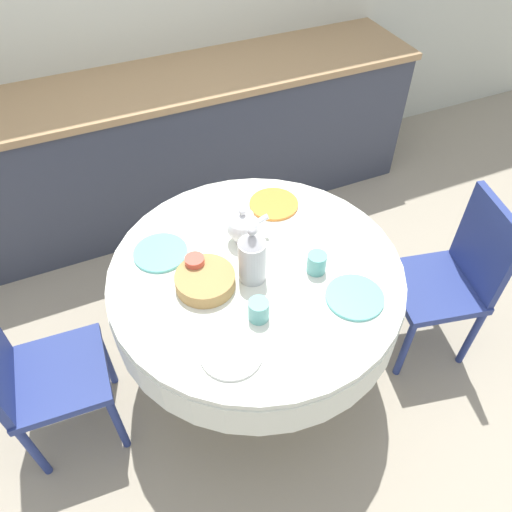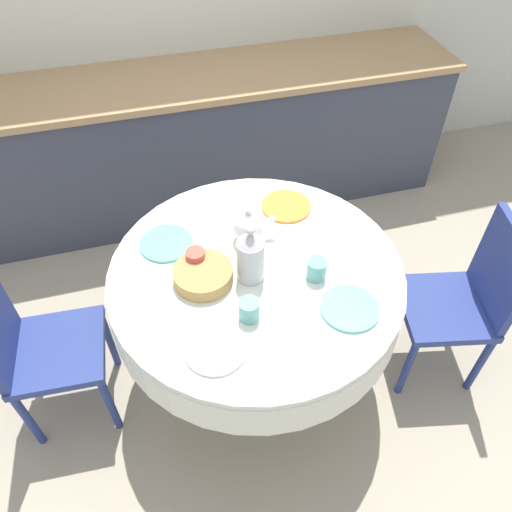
{
  "view_description": "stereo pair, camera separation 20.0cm",
  "coord_description": "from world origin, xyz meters",
  "px_view_note": "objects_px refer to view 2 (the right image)",
  "views": [
    {
      "loc": [
        -0.56,
        -1.27,
        2.29
      ],
      "look_at": [
        0.0,
        0.0,
        0.84
      ],
      "focal_mm": 35.0,
      "sensor_mm": 36.0,
      "label": 1
    },
    {
      "loc": [
        -0.37,
        -1.34,
        2.29
      ],
      "look_at": [
        0.0,
        0.0,
        0.84
      ],
      "focal_mm": 35.0,
      "sensor_mm": 36.0,
      "label": 2
    }
  ],
  "objects_px": {
    "chair_right": "(34,345)",
    "coffee_carafe": "(251,257)",
    "chair_left": "(465,297)",
    "teapot": "(249,226)"
  },
  "relations": [
    {
      "from": "chair_left",
      "to": "teapot",
      "type": "relative_size",
      "value": 4.77
    },
    {
      "from": "teapot",
      "to": "chair_right",
      "type": "bearing_deg",
      "value": -172.87
    },
    {
      "from": "chair_left",
      "to": "coffee_carafe",
      "type": "bearing_deg",
      "value": 92.17
    },
    {
      "from": "chair_left",
      "to": "chair_right",
      "type": "xyz_separation_m",
      "value": [
        -1.9,
        0.26,
        0.0
      ]
    },
    {
      "from": "chair_right",
      "to": "chair_left",
      "type": "bearing_deg",
      "value": 85.64
    },
    {
      "from": "chair_left",
      "to": "teapot",
      "type": "bearing_deg",
      "value": 79.67
    },
    {
      "from": "chair_right",
      "to": "coffee_carafe",
      "type": "relative_size",
      "value": 3.37
    },
    {
      "from": "chair_left",
      "to": "chair_right",
      "type": "relative_size",
      "value": 1.0
    },
    {
      "from": "chair_left",
      "to": "coffee_carafe",
      "type": "height_order",
      "value": "coffee_carafe"
    },
    {
      "from": "chair_left",
      "to": "teapot",
      "type": "distance_m",
      "value": 1.05
    }
  ]
}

